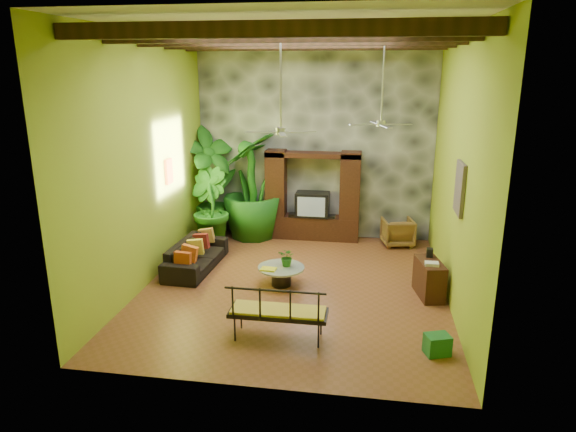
% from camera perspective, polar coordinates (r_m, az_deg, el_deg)
% --- Properties ---
extents(ground, '(7.00, 7.00, 0.00)m').
position_cam_1_polar(ground, '(10.58, 0.72, -7.80)').
color(ground, brown).
rests_on(ground, ground).
extents(ceiling, '(6.00, 7.00, 0.02)m').
position_cam_1_polar(ceiling, '(9.70, 0.83, 20.31)').
color(ceiling, silver).
rests_on(ceiling, back_wall).
extents(back_wall, '(6.00, 0.02, 5.00)m').
position_cam_1_polar(back_wall, '(13.27, 3.00, 8.34)').
color(back_wall, '#9FBC2A').
rests_on(back_wall, ground).
extents(left_wall, '(0.02, 7.00, 5.00)m').
position_cam_1_polar(left_wall, '(10.69, -15.44, 5.89)').
color(left_wall, '#9FBC2A').
rests_on(left_wall, ground).
extents(right_wall, '(0.02, 7.00, 5.00)m').
position_cam_1_polar(right_wall, '(9.87, 18.34, 4.84)').
color(right_wall, '#9FBC2A').
rests_on(right_wall, ground).
extents(stone_accent_wall, '(5.98, 0.10, 4.98)m').
position_cam_1_polar(stone_accent_wall, '(13.21, 2.97, 8.30)').
color(stone_accent_wall, '#34383C').
rests_on(stone_accent_wall, ground).
extents(ceiling_beams, '(5.95, 5.36, 0.22)m').
position_cam_1_polar(ceiling_beams, '(9.69, 0.82, 19.01)').
color(ceiling_beams, '#321D10').
rests_on(ceiling_beams, ceiling).
extents(entertainment_center, '(2.40, 0.55, 2.30)m').
position_cam_1_polar(entertainment_center, '(13.21, 2.73, 1.52)').
color(entertainment_center, black).
rests_on(entertainment_center, ground).
extents(ceiling_fan_front, '(1.28, 1.28, 1.86)m').
position_cam_1_polar(ceiling_fan_front, '(9.35, -0.81, 10.66)').
color(ceiling_fan_front, '#A7A8AC').
rests_on(ceiling_fan_front, ceiling).
extents(ceiling_fan_back, '(1.28, 1.28, 1.86)m').
position_cam_1_polar(ceiling_fan_back, '(10.81, 10.33, 11.15)').
color(ceiling_fan_back, '#A7A8AC').
rests_on(ceiling_fan_back, ceiling).
extents(wall_art_mask, '(0.06, 0.32, 0.55)m').
position_cam_1_polar(wall_art_mask, '(11.64, -13.11, 4.85)').
color(wall_art_mask, '#BE8616').
rests_on(wall_art_mask, left_wall).
extents(wall_art_painting, '(0.06, 0.70, 0.90)m').
position_cam_1_polar(wall_art_painting, '(9.32, 18.54, 2.94)').
color(wall_art_painting, navy).
rests_on(wall_art_painting, right_wall).
extents(sofa, '(0.91, 2.13, 0.61)m').
position_cam_1_polar(sofa, '(11.56, -10.19, -4.32)').
color(sofa, black).
rests_on(sofa, ground).
extents(wicker_armchair, '(0.87, 0.88, 0.68)m').
position_cam_1_polar(wicker_armchair, '(13.13, 12.08, -1.75)').
color(wicker_armchair, olive).
rests_on(wicker_armchair, ground).
extents(tall_plant_a, '(1.81, 1.78, 2.88)m').
position_cam_1_polar(tall_plant_a, '(13.45, -8.65, 3.69)').
color(tall_plant_a, '#206119').
rests_on(tall_plant_a, ground).
extents(tall_plant_b, '(1.39, 1.38, 1.97)m').
position_cam_1_polar(tall_plant_b, '(12.74, -8.79, 0.89)').
color(tall_plant_b, '#20651A').
rests_on(tall_plant_b, ground).
extents(tall_plant_c, '(1.75, 1.75, 2.74)m').
position_cam_1_polar(tall_plant_c, '(13.23, -4.02, 3.33)').
color(tall_plant_c, '#1D6219').
rests_on(tall_plant_c, ground).
extents(coffee_table, '(0.95, 0.95, 0.40)m').
position_cam_1_polar(coffee_table, '(10.54, -0.76, -6.39)').
color(coffee_table, black).
rests_on(coffee_table, ground).
extents(centerpiece_plant, '(0.42, 0.39, 0.39)m').
position_cam_1_polar(centerpiece_plant, '(10.46, -0.07, -4.58)').
color(centerpiece_plant, '#215D18').
rests_on(centerpiece_plant, coffee_table).
extents(yellow_tray, '(0.32, 0.24, 0.03)m').
position_cam_1_polar(yellow_tray, '(10.33, -2.19, -5.92)').
color(yellow_tray, gold).
rests_on(yellow_tray, coffee_table).
extents(iron_bench, '(1.61, 0.58, 0.57)m').
position_cam_1_polar(iron_bench, '(8.41, -1.17, -10.43)').
color(iron_bench, black).
rests_on(iron_bench, ground).
extents(side_console, '(0.57, 0.95, 0.71)m').
position_cam_1_polar(side_console, '(10.39, 15.41, -6.74)').
color(side_console, '#372111').
rests_on(side_console, ground).
extents(green_bin, '(0.44, 0.39, 0.32)m').
position_cam_1_polar(green_bin, '(8.53, 16.25, -13.55)').
color(green_bin, '#1D6D2F').
rests_on(green_bin, ground).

